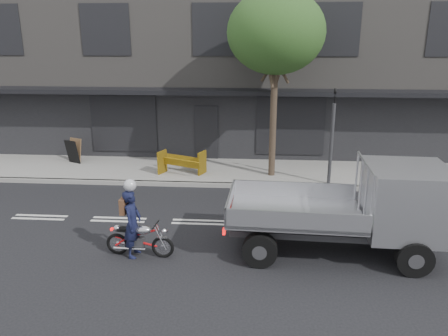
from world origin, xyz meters
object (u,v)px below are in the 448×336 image
motorcycle (140,239)px  sandwich_board (72,152)px  rider (133,224)px  street_tree (276,33)px  traffic_light_pole (331,142)px  flatbed_ute (385,203)px  construction_barrier (181,164)px

motorcycle → sandwich_board: size_ratio=1.76×
sandwich_board → rider: bearing=-33.1°
street_tree → sandwich_board: (-8.08, 0.93, -4.64)m
traffic_light_pole → motorcycle: bearing=-134.9°
flatbed_ute → motorcycle: bearing=-172.7°
construction_barrier → traffic_light_pole: bearing=-5.5°
flatbed_ute → construction_barrier: flatbed_ute is taller
traffic_light_pole → motorcycle: size_ratio=2.03×
traffic_light_pole → motorcycle: traffic_light_pole is taller
rider → flatbed_ute: size_ratio=0.32×
street_tree → construction_barrier: bearing=-174.4°
street_tree → construction_barrier: size_ratio=4.13×
motorcycle → sandwich_board: 8.59m
motorcycle → construction_barrier: (0.02, 5.94, 0.15)m
rider → motorcycle: bearing=-85.6°
flatbed_ute → construction_barrier: size_ratio=3.20×
flatbed_ute → sandwich_board: (-10.58, 6.71, -0.72)m
motorcycle → construction_barrier: size_ratio=1.05×
street_tree → rider: street_tree is taller
rider → street_tree: bearing=-25.1°
rider → sandwich_board: (-4.53, 7.20, -0.21)m
traffic_light_pole → street_tree: bearing=157.0°
traffic_light_pole → sandwich_board: 10.29m
sandwich_board → construction_barrier: bearing=9.7°
construction_barrier → flatbed_ute: bearing=-42.8°
motorcycle → street_tree: bearing=65.9°
traffic_light_pole → flatbed_ute: 4.96m
rider → flatbed_ute: 6.09m
flatbed_ute → sandwich_board: flatbed_ute is taller
street_tree → sandwich_board: size_ratio=6.91×
motorcycle → flatbed_ute: (5.90, 0.50, 0.91)m
street_tree → sandwich_board: 9.36m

